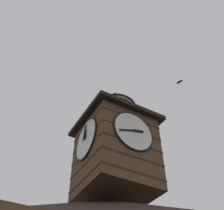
# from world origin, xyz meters

# --- Properties ---
(clock_tower) EXTENTS (4.42, 4.42, 7.58)m
(clock_tower) POSITION_xyz_m (-0.64, 0.16, 11.26)
(clock_tower) COLOR brown
(clock_tower) RESTS_ON building_main
(flying_bird_high) EXTENTS (0.30, 0.49, 0.12)m
(flying_bird_high) POSITION_xyz_m (-5.06, 2.13, 17.28)
(flying_bird_high) COLOR black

